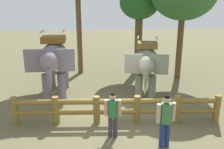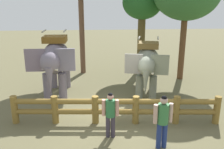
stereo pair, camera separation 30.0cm
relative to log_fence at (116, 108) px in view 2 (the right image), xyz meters
name	(u,v)px [view 2 (the right image)]	position (x,y,z in m)	size (l,w,h in m)	color
ground_plane	(115,120)	(0.00, 0.20, -0.60)	(60.00, 60.00, 0.00)	brown
log_fence	(116,108)	(0.00, 0.00, 0.00)	(7.57, 0.88, 1.05)	brown
elephant_near_left	(56,60)	(-2.49, 3.11, 1.11)	(2.02, 3.53, 3.04)	slate
elephant_center	(147,64)	(1.73, 2.70, 0.93)	(2.09, 3.26, 2.73)	gray
tourist_woman_in_black	(110,112)	(-0.26, -0.94, 0.30)	(0.55, 0.33, 1.55)	#38303E
tourist_man_in_blue	(163,118)	(1.25, -1.68, 0.38)	(0.60, 0.36, 1.70)	navy
tree_far_right	(142,5)	(2.23, 6.74, 3.48)	(2.36, 2.36, 5.24)	brown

